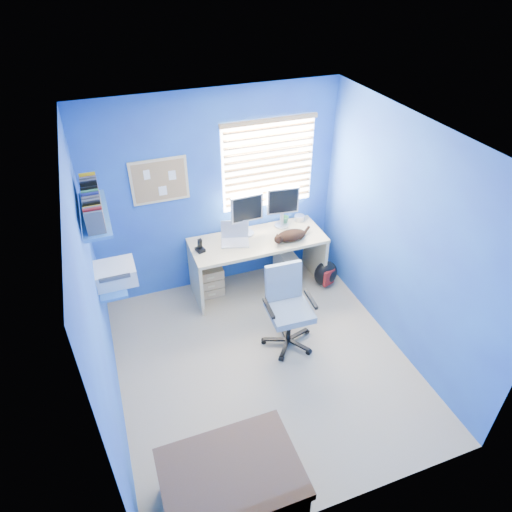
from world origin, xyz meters
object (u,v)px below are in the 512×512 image
object	(u,v)px
laptop	(235,235)
tower_pc	(286,267)
desk	(258,264)
cat	(292,235)
office_chair	(288,317)

from	to	relation	value
laptop	tower_pc	world-z (taller)	laptop
laptop	tower_pc	xyz separation A→B (m)	(0.68, -0.04, -0.62)
desk	cat	size ratio (longest dim) A/B	4.49
tower_pc	desk	bearing A→B (deg)	177.25
cat	desk	bearing A→B (deg)	145.21
desk	laptop	bearing A→B (deg)	175.67
laptop	cat	xyz separation A→B (m)	(0.66, -0.17, -0.04)
laptop	tower_pc	bearing A→B (deg)	13.36
cat	tower_pc	bearing A→B (deg)	72.60
desk	tower_pc	distance (m)	0.42
desk	office_chair	size ratio (longest dim) A/B	1.75
laptop	desk	bearing A→B (deg)	12.05
desk	office_chair	world-z (taller)	office_chair
desk	office_chair	distance (m)	1.02
cat	tower_pc	world-z (taller)	cat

